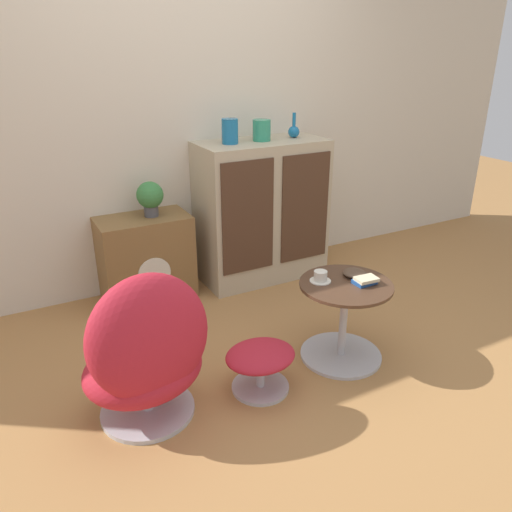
{
  "coord_description": "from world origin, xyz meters",
  "views": [
    {
      "loc": [
        -1.27,
        -1.97,
        1.7
      ],
      "look_at": [
        0.02,
        0.42,
        0.55
      ],
      "focal_mm": 35.0,
      "sensor_mm": 36.0,
      "label": 1
    }
  ],
  "objects_px": {
    "bowl": "(354,273)",
    "coffee_table": "(343,319)",
    "egg_chair": "(147,355)",
    "tv_console": "(146,258)",
    "potted_plant": "(150,197)",
    "book_stack": "(365,281)",
    "vase_leftmost": "(230,131)",
    "ottoman": "(260,361)",
    "vase_inner_left": "(262,130)",
    "sideboard": "(262,211)",
    "teacup": "(320,277)",
    "vase_inner_right": "(294,131)"
  },
  "relations": [
    {
      "from": "book_stack",
      "to": "teacup",
      "type": "bearing_deg",
      "value": 144.3
    },
    {
      "from": "vase_leftmost",
      "to": "bowl",
      "type": "bearing_deg",
      "value": -79.8
    },
    {
      "from": "coffee_table",
      "to": "book_stack",
      "type": "relative_size",
      "value": 4.06
    },
    {
      "from": "tv_console",
      "to": "ottoman",
      "type": "xyz_separation_m",
      "value": [
        0.2,
        -1.33,
        -0.13
      ]
    },
    {
      "from": "vase_inner_right",
      "to": "egg_chair",
      "type": "bearing_deg",
      "value": -141.83
    },
    {
      "from": "vase_inner_right",
      "to": "book_stack",
      "type": "height_order",
      "value": "vase_inner_right"
    },
    {
      "from": "potted_plant",
      "to": "book_stack",
      "type": "distance_m",
      "value": 1.58
    },
    {
      "from": "egg_chair",
      "to": "sideboard",
      "type": "bearing_deg",
      "value": 43.53
    },
    {
      "from": "vase_leftmost",
      "to": "book_stack",
      "type": "height_order",
      "value": "vase_leftmost"
    },
    {
      "from": "vase_inner_left",
      "to": "bowl",
      "type": "relative_size",
      "value": 1.12
    },
    {
      "from": "bowl",
      "to": "egg_chair",
      "type": "bearing_deg",
      "value": -177.88
    },
    {
      "from": "bowl",
      "to": "coffee_table",
      "type": "bearing_deg",
      "value": -150.1
    },
    {
      "from": "sideboard",
      "to": "vase_leftmost",
      "type": "relative_size",
      "value": 6.2
    },
    {
      "from": "vase_leftmost",
      "to": "vase_inner_right",
      "type": "xyz_separation_m",
      "value": [
        0.53,
        -0.0,
        -0.03
      ]
    },
    {
      "from": "coffee_table",
      "to": "bowl",
      "type": "xyz_separation_m",
      "value": [
        0.1,
        0.06,
        0.25
      ]
    },
    {
      "from": "sideboard",
      "to": "vase_inner_left",
      "type": "xyz_separation_m",
      "value": [
        -0.0,
        0.0,
        0.6
      ]
    },
    {
      "from": "tv_console",
      "to": "teacup",
      "type": "bearing_deg",
      "value": -61.37
    },
    {
      "from": "egg_chair",
      "to": "bowl",
      "type": "height_order",
      "value": "egg_chair"
    },
    {
      "from": "vase_inner_right",
      "to": "coffee_table",
      "type": "bearing_deg",
      "value": -108.56
    },
    {
      "from": "teacup",
      "to": "tv_console",
      "type": "bearing_deg",
      "value": 118.63
    },
    {
      "from": "vase_inner_left",
      "to": "bowl",
      "type": "distance_m",
      "value": 1.34
    },
    {
      "from": "egg_chair",
      "to": "vase_leftmost",
      "type": "distance_m",
      "value": 1.78
    },
    {
      "from": "vase_leftmost",
      "to": "ottoman",
      "type": "bearing_deg",
      "value": -109.59
    },
    {
      "from": "teacup",
      "to": "bowl",
      "type": "bearing_deg",
      "value": -8.64
    },
    {
      "from": "sideboard",
      "to": "teacup",
      "type": "xyz_separation_m",
      "value": [
        -0.25,
        -1.14,
        -0.03
      ]
    },
    {
      "from": "sideboard",
      "to": "teacup",
      "type": "bearing_deg",
      "value": -102.52
    },
    {
      "from": "egg_chair",
      "to": "potted_plant",
      "type": "xyz_separation_m",
      "value": [
        0.44,
        1.28,
        0.38
      ]
    },
    {
      "from": "bowl",
      "to": "potted_plant",
      "type": "bearing_deg",
      "value": 123.01
    },
    {
      "from": "vase_inner_left",
      "to": "coffee_table",
      "type": "bearing_deg",
      "value": -96.55
    },
    {
      "from": "egg_chair",
      "to": "vase_inner_right",
      "type": "relative_size",
      "value": 4.44
    },
    {
      "from": "ottoman",
      "to": "book_stack",
      "type": "height_order",
      "value": "book_stack"
    },
    {
      "from": "book_stack",
      "to": "egg_chair",
      "type": "bearing_deg",
      "value": 176.94
    },
    {
      "from": "bowl",
      "to": "teacup",
      "type": "bearing_deg",
      "value": 171.36
    },
    {
      "from": "ottoman",
      "to": "teacup",
      "type": "bearing_deg",
      "value": 15.93
    },
    {
      "from": "vase_leftmost",
      "to": "vase_inner_right",
      "type": "relative_size",
      "value": 0.95
    },
    {
      "from": "tv_console",
      "to": "egg_chair",
      "type": "bearing_deg",
      "value": -106.42
    },
    {
      "from": "tv_console",
      "to": "coffee_table",
      "type": "bearing_deg",
      "value": -59.31
    },
    {
      "from": "vase_inner_left",
      "to": "potted_plant",
      "type": "distance_m",
      "value": 0.93
    },
    {
      "from": "sideboard",
      "to": "bowl",
      "type": "height_order",
      "value": "sideboard"
    },
    {
      "from": "bowl",
      "to": "ottoman",
      "type": "bearing_deg",
      "value": -171.73
    },
    {
      "from": "vase_leftmost",
      "to": "sideboard",
      "type": "bearing_deg",
      "value": -0.88
    },
    {
      "from": "book_stack",
      "to": "tv_console",
      "type": "bearing_deg",
      "value": 122.49
    },
    {
      "from": "egg_chair",
      "to": "ottoman",
      "type": "height_order",
      "value": "egg_chair"
    },
    {
      "from": "tv_console",
      "to": "teacup",
      "type": "height_order",
      "value": "tv_console"
    },
    {
      "from": "book_stack",
      "to": "bowl",
      "type": "bearing_deg",
      "value": 83.71
    },
    {
      "from": "tv_console",
      "to": "teacup",
      "type": "xyz_separation_m",
      "value": [
        0.65,
        -1.2,
        0.2
      ]
    },
    {
      "from": "bowl",
      "to": "book_stack",
      "type": "bearing_deg",
      "value": -96.29
    },
    {
      "from": "teacup",
      "to": "book_stack",
      "type": "distance_m",
      "value": 0.25
    },
    {
      "from": "egg_chair",
      "to": "coffee_table",
      "type": "relative_size",
      "value": 1.54
    },
    {
      "from": "ottoman",
      "to": "coffee_table",
      "type": "relative_size",
      "value": 0.72
    }
  ]
}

